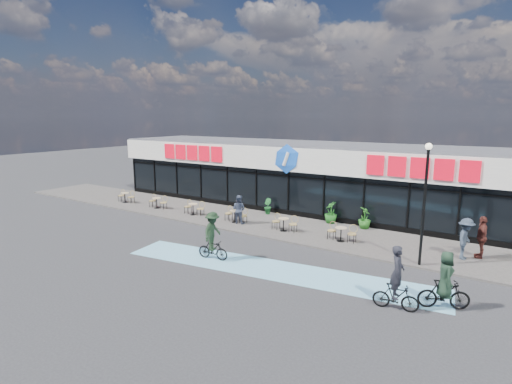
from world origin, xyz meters
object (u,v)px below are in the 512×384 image
potted_plant_mid (331,212)px  patron_right (239,209)px  potted_plant_left (267,206)px  cyclist_a (396,285)px  lamp_post (425,194)px  cyclist_b (445,286)px  potted_plant_right (365,218)px  patron_left (238,211)px  bistro_set_0 (126,196)px  pedestrian_a (482,237)px  pedestrian_b (465,239)px

potted_plant_mid → patron_right: 5.56m
potted_plant_left → potted_plant_mid: (4.41, 0.16, 0.15)m
patron_right → cyclist_a: cyclist_a is taller
lamp_post → cyclist_b: bearing=-67.4°
potted_plant_left → potted_plant_right: bearing=0.9°
lamp_post → cyclist_a: lamp_post is taller
patron_left → bistro_set_0: bearing=-22.3°
potted_plant_mid → pedestrian_a: bearing=-12.6°
pedestrian_b → potted_plant_right: bearing=70.7°
bistro_set_0 → cyclist_a: size_ratio=0.68×
potted_plant_left → cyclist_b: cyclist_b is taller
pedestrian_a → patron_left: bearing=-92.9°
patron_right → cyclist_b: (12.08, -4.78, -0.14)m
potted_plant_left → cyclist_a: (10.56, -8.75, 0.27)m
potted_plant_right → bistro_set_0: bearing=-170.4°
lamp_post → pedestrian_b: 3.24m
bistro_set_0 → cyclist_b: cyclist_b is taller
cyclist_a → bistro_set_0: bearing=164.5°
pedestrian_b → potted_plant_left: bearing=83.8°
pedestrian_a → potted_plant_mid: bearing=-110.7°
potted_plant_left → pedestrian_a: size_ratio=0.53×
patron_left → patron_right: size_ratio=0.83×
potted_plant_right → cyclist_a: cyclist_a is taller
bistro_set_0 → pedestrian_b: bearing=1.3°
potted_plant_mid → pedestrian_b: size_ratio=0.69×
potted_plant_mid → cyclist_a: 10.82m
potted_plant_left → patron_left: (-0.36, -2.84, 0.21)m
patron_left → patron_right: patron_right is taller
pedestrian_b → cyclist_a: bearing=172.8°
potted_plant_mid → pedestrian_a: (8.10, -1.81, 0.31)m
lamp_post → bistro_set_0: lamp_post is taller
lamp_post → potted_plant_left: lamp_post is taller
bistro_set_0 → potted_plant_mid: bearing=11.1°
potted_plant_mid → pedestrian_b: 7.91m
potted_plant_left → cyclist_b: bearing=-33.1°
cyclist_a → lamp_post: bearing=92.0°
potted_plant_left → pedestrian_a: 12.63m
patron_left → cyclist_a: (10.92, -5.91, 0.05)m
pedestrian_a → lamp_post: bearing=-48.2°
potted_plant_mid → pedestrian_b: (7.51, -2.47, 0.29)m
patron_right → pedestrian_a: pedestrian_a is taller
bistro_set_0 → potted_plant_right: size_ratio=1.24×
bistro_set_0 → patron_left: patron_left is taller
lamp_post → patron_left: lamp_post is taller
cyclist_a → cyclist_b: (1.34, 0.98, -0.05)m
lamp_post → bistro_set_0: 21.35m
pedestrian_b → cyclist_a: cyclist_a is taller
bistro_set_0 → cyclist_b: size_ratio=0.75×
bistro_set_0 → cyclist_a: bearing=-15.5°
lamp_post → patron_right: (-10.57, 1.17, -2.27)m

